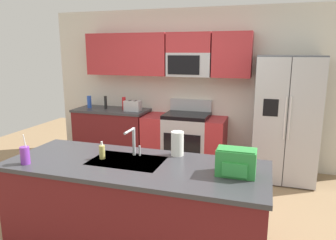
{
  "coord_description": "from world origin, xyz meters",
  "views": [
    {
      "loc": [
        1.22,
        -3.11,
        1.91
      ],
      "look_at": [
        0.03,
        0.6,
        1.05
      ],
      "focal_mm": 33.61,
      "sensor_mm": 36.0,
      "label": 1
    }
  ],
  "objects_px": {
    "range_oven": "(184,140)",
    "sink_faucet": "(133,139)",
    "toaster": "(133,106)",
    "pepper_mill": "(106,102)",
    "bottle_blue": "(89,102)",
    "paper_towel_roll": "(177,144)",
    "soap_dispenser": "(102,152)",
    "backpack": "(236,162)",
    "bottle_red": "(124,103)",
    "refrigerator": "(286,119)",
    "drink_cup_purple": "(25,155)"
  },
  "relations": [
    {
      "from": "pepper_mill",
      "to": "drink_cup_purple",
      "type": "height_order",
      "value": "drink_cup_purple"
    },
    {
      "from": "drink_cup_purple",
      "to": "soap_dispenser",
      "type": "relative_size",
      "value": 1.66
    },
    {
      "from": "range_oven",
      "to": "paper_towel_roll",
      "type": "xyz_separation_m",
      "value": [
        0.47,
        -2.07,
        0.58
      ]
    },
    {
      "from": "drink_cup_purple",
      "to": "soap_dispenser",
      "type": "distance_m",
      "value": 0.69
    },
    {
      "from": "range_oven",
      "to": "toaster",
      "type": "relative_size",
      "value": 4.86
    },
    {
      "from": "paper_towel_roll",
      "to": "refrigerator",
      "type": "bearing_deg",
      "value": 61.39
    },
    {
      "from": "range_oven",
      "to": "drink_cup_purple",
      "type": "bearing_deg",
      "value": -105.99
    },
    {
      "from": "pepper_mill",
      "to": "paper_towel_roll",
      "type": "distance_m",
      "value": 2.82
    },
    {
      "from": "refrigerator",
      "to": "drink_cup_purple",
      "type": "bearing_deg",
      "value": -131.42
    },
    {
      "from": "drink_cup_purple",
      "to": "paper_towel_roll",
      "type": "distance_m",
      "value": 1.41
    },
    {
      "from": "range_oven",
      "to": "toaster",
      "type": "xyz_separation_m",
      "value": [
        -0.9,
        -0.05,
        0.55
      ]
    },
    {
      "from": "bottle_blue",
      "to": "paper_towel_roll",
      "type": "relative_size",
      "value": 0.9
    },
    {
      "from": "bottle_red",
      "to": "sink_faucet",
      "type": "height_order",
      "value": "sink_faucet"
    },
    {
      "from": "bottle_red",
      "to": "soap_dispenser",
      "type": "height_order",
      "value": "bottle_red"
    },
    {
      "from": "soap_dispenser",
      "to": "backpack",
      "type": "relative_size",
      "value": 0.53
    },
    {
      "from": "soap_dispenser",
      "to": "paper_towel_roll",
      "type": "bearing_deg",
      "value": 25.55
    },
    {
      "from": "pepper_mill",
      "to": "soap_dispenser",
      "type": "bearing_deg",
      "value": -62.02
    },
    {
      "from": "refrigerator",
      "to": "toaster",
      "type": "distance_m",
      "value": 2.47
    },
    {
      "from": "soap_dispenser",
      "to": "paper_towel_roll",
      "type": "distance_m",
      "value": 0.73
    },
    {
      "from": "pepper_mill",
      "to": "bottle_red",
      "type": "relative_size",
      "value": 1.04
    },
    {
      "from": "bottle_red",
      "to": "paper_towel_roll",
      "type": "xyz_separation_m",
      "value": [
        1.58,
        -2.09,
        0.01
      ]
    },
    {
      "from": "drink_cup_purple",
      "to": "sink_faucet",
      "type": "bearing_deg",
      "value": 30.74
    },
    {
      "from": "refrigerator",
      "to": "backpack",
      "type": "distance_m",
      "value": 2.39
    },
    {
      "from": "pepper_mill",
      "to": "toaster",
      "type": "bearing_deg",
      "value": -5.22
    },
    {
      "from": "paper_towel_roll",
      "to": "backpack",
      "type": "relative_size",
      "value": 0.75
    },
    {
      "from": "toaster",
      "to": "pepper_mill",
      "type": "distance_m",
      "value": 0.55
    },
    {
      "from": "bottle_blue",
      "to": "backpack",
      "type": "distance_m",
      "value": 3.73
    },
    {
      "from": "range_oven",
      "to": "paper_towel_roll",
      "type": "distance_m",
      "value": 2.2
    },
    {
      "from": "pepper_mill",
      "to": "paper_towel_roll",
      "type": "height_order",
      "value": "paper_towel_roll"
    },
    {
      "from": "refrigerator",
      "to": "soap_dispenser",
      "type": "bearing_deg",
      "value": -127.07
    },
    {
      "from": "range_oven",
      "to": "sink_faucet",
      "type": "xyz_separation_m",
      "value": [
        0.07,
        -2.22,
        0.62
      ]
    },
    {
      "from": "bottle_red",
      "to": "drink_cup_purple",
      "type": "xyz_separation_m",
      "value": [
        0.33,
        -2.75,
        -0.03
      ]
    },
    {
      "from": "paper_towel_roll",
      "to": "toaster",
      "type": "bearing_deg",
      "value": 124.28
    },
    {
      "from": "paper_towel_roll",
      "to": "bottle_blue",
      "type": "bearing_deg",
      "value": 137.45
    },
    {
      "from": "sink_faucet",
      "to": "pepper_mill",
      "type": "bearing_deg",
      "value": 124.39
    },
    {
      "from": "range_oven",
      "to": "bottle_blue",
      "type": "bearing_deg",
      "value": -180.0
    },
    {
      "from": "toaster",
      "to": "bottle_blue",
      "type": "relative_size",
      "value": 1.29
    },
    {
      "from": "soap_dispenser",
      "to": "sink_faucet",
      "type": "bearing_deg",
      "value": 32.67
    },
    {
      "from": "pepper_mill",
      "to": "sink_faucet",
      "type": "bearing_deg",
      "value": -55.61
    },
    {
      "from": "range_oven",
      "to": "paper_towel_roll",
      "type": "bearing_deg",
      "value": -77.18
    },
    {
      "from": "sink_faucet",
      "to": "drink_cup_purple",
      "type": "distance_m",
      "value": 0.99
    },
    {
      "from": "toaster",
      "to": "pepper_mill",
      "type": "height_order",
      "value": "pepper_mill"
    },
    {
      "from": "pepper_mill",
      "to": "backpack",
      "type": "relative_size",
      "value": 0.72
    },
    {
      "from": "toaster",
      "to": "bottle_red",
      "type": "relative_size",
      "value": 1.27
    },
    {
      "from": "sink_faucet",
      "to": "backpack",
      "type": "relative_size",
      "value": 0.88
    },
    {
      "from": "range_oven",
      "to": "paper_towel_roll",
      "type": "height_order",
      "value": "paper_towel_roll"
    },
    {
      "from": "range_oven",
      "to": "paper_towel_roll",
      "type": "relative_size",
      "value": 5.67
    },
    {
      "from": "range_oven",
      "to": "sink_faucet",
      "type": "bearing_deg",
      "value": -88.26
    },
    {
      "from": "pepper_mill",
      "to": "sink_faucet",
      "type": "xyz_separation_m",
      "value": [
        1.52,
        -2.22,
        0.05
      ]
    },
    {
      "from": "pepper_mill",
      "to": "bottle_red",
      "type": "xyz_separation_m",
      "value": [
        0.34,
        0.03,
        -0.0
      ]
    }
  ]
}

